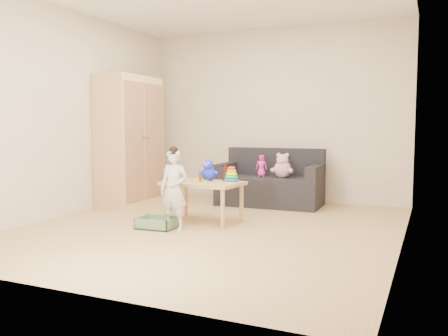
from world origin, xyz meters
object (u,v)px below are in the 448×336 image
at_px(toddler, 174,191).
at_px(play_table, 203,202).
at_px(sofa, 270,191).
at_px(wardrobe, 129,141).

bearing_deg(toddler, play_table, 78.89).
bearing_deg(play_table, sofa, 76.20).
bearing_deg(toddler, sofa, 75.75).
height_order(sofa, toddler, toddler).
distance_m(sofa, toddler, 2.02).
relative_size(wardrobe, toddler, 2.11).
bearing_deg(sofa, wardrobe, -159.23).
bearing_deg(sofa, play_table, -105.24).
relative_size(play_table, toddler, 1.05).
xyz_separation_m(wardrobe, sofa, (1.86, 0.76, -0.71)).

